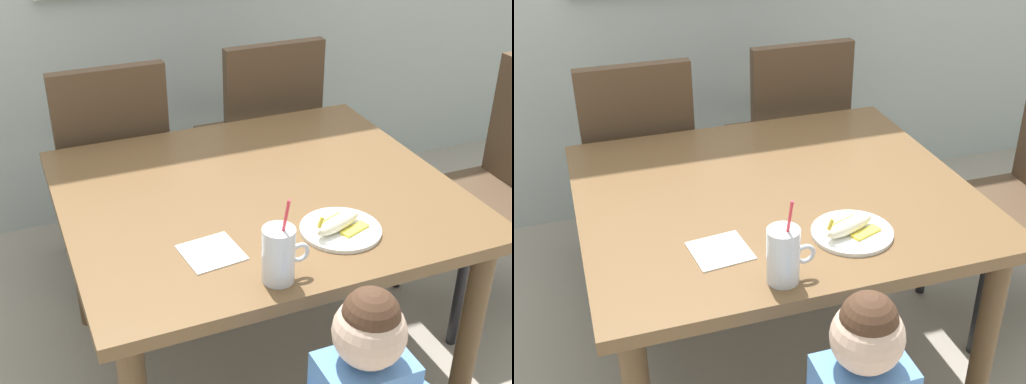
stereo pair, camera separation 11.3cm
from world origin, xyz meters
TOP-DOWN VIEW (x-y plane):
  - ground_plane at (0.00, 0.00)m, footprint 24.00×24.00m
  - dining_table at (0.00, 0.00)m, footprint 1.20×1.08m
  - dining_chair_left at (-0.33, 0.72)m, footprint 0.44×0.45m
  - dining_chair_right at (0.33, 0.76)m, footprint 0.44×0.44m
  - milk_cup at (-0.13, -0.45)m, footprint 0.13×0.08m
  - snack_plate at (0.12, -0.31)m, footprint 0.23×0.23m
  - peeled_banana at (0.11, -0.31)m, footprint 0.18×0.13m
  - paper_napkin at (-0.25, -0.27)m, footprint 0.17×0.17m

SIDE VIEW (x-z plane):
  - ground_plane at x=0.00m, z-range 0.00..0.00m
  - dining_chair_left at x=-0.33m, z-range 0.06..1.02m
  - dining_chair_right at x=0.33m, z-range 0.06..1.02m
  - dining_table at x=0.00m, z-range 0.26..0.97m
  - paper_napkin at x=-0.25m, z-range 0.71..0.71m
  - snack_plate at x=0.12m, z-range 0.71..0.72m
  - peeled_banana at x=0.11m, z-range 0.71..0.78m
  - milk_cup at x=-0.13m, z-range 0.65..0.90m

